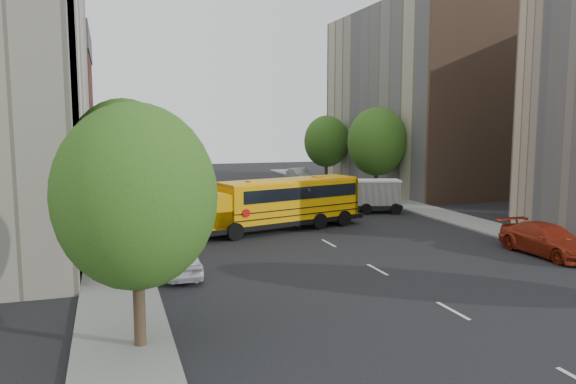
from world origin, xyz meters
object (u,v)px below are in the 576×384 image
street_tree_0 (136,197)px  street_tree_1 (124,163)px  safari_truck (363,195)px  school_bus (278,202)px  street_tree_4 (377,142)px  parked_car_0 (181,260)px  parked_car_1 (139,205)px  street_tree_2 (117,148)px  parked_car_3 (547,240)px  parked_car_5 (299,175)px  parked_car_4 (347,187)px  street_tree_5 (326,141)px

street_tree_0 → street_tree_1: 10.00m
street_tree_1 → safari_truck: bearing=32.9°
school_bus → safari_truck: size_ratio=1.93×
street_tree_4 → safari_truck: bearing=-123.8°
parked_car_0 → parked_car_1: parked_car_0 is taller
street_tree_2 → parked_car_0: (2.20, -20.21, -4.11)m
school_bus → parked_car_3: bearing=-59.8°
street_tree_1 → parked_car_1: 16.52m
safari_truck → parked_car_5: bearing=100.5°
street_tree_1 → parked_car_0: (2.20, -2.21, -4.23)m
safari_truck → parked_car_5: size_ratio=1.31×
street_tree_2 → parked_car_4: 21.25m
street_tree_2 → parked_car_3: (20.60, -22.10, -4.03)m
street_tree_2 → street_tree_5: street_tree_2 is taller
street_tree_1 → parked_car_3: 21.41m
school_bus → parked_car_3: size_ratio=2.15×
parked_car_1 → parked_car_4: 19.93m
street_tree_4 → street_tree_5: size_ratio=1.08×
street_tree_4 → parked_car_1: (-20.60, -2.10, -4.39)m
parked_car_4 → parked_car_5: 12.09m
street_tree_5 → parked_car_0: street_tree_5 is taller
street_tree_4 → parked_car_0: 28.63m
street_tree_0 → school_bus: 19.33m
safari_truck → parked_car_4: bearing=89.8°
street_tree_1 → street_tree_4: size_ratio=0.98×
parked_car_0 → school_bus: bearing=-127.8°
parked_car_5 → parked_car_1: bearing=-140.0°
street_tree_5 → parked_car_3: (-1.40, -34.10, -3.90)m
street_tree_2 → street_tree_5: (22.00, 12.00, -0.12)m
parked_car_1 → safari_truck: bearing=166.8°
street_tree_4 → parked_car_3: bearing=-93.6°
street_tree_2 → street_tree_5: bearing=28.6°
parked_car_4 → street_tree_4: bearing=-64.7°
street_tree_0 → street_tree_2: street_tree_2 is taller
street_tree_4 → parked_car_4: bearing=113.3°
street_tree_1 → parked_car_1: street_tree_1 is taller
street_tree_5 → school_bus: 26.69m
parked_car_4 → parked_car_5: bearing=94.6°
parked_car_5 → safari_truck: bearing=-99.6°
street_tree_4 → school_bus: size_ratio=0.68×
street_tree_1 → parked_car_5: bearing=59.0°
school_bus → parked_car_1: (-8.04, 9.27, -1.14)m
street_tree_5 → parked_car_5: 5.51m
street_tree_0 → street_tree_2: bearing=90.0°
parked_car_0 → parked_car_3: bearing=175.6°
street_tree_2 → street_tree_1: bearing=-90.0°
street_tree_1 → parked_car_5: street_tree_1 is taller
parked_car_0 → parked_car_3: size_ratio=0.76×
street_tree_2 → parked_car_1: size_ratio=1.84×
parked_car_1 → parked_car_3: size_ratio=0.76×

